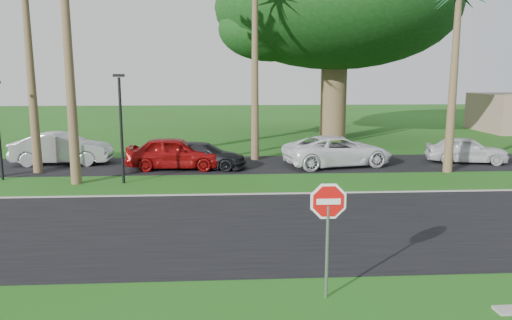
{
  "coord_description": "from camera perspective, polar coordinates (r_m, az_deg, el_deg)",
  "views": [
    {
      "loc": [
        -1.59,
        -12.81,
        4.71
      ],
      "look_at": [
        -0.58,
        3.66,
        1.8
      ],
      "focal_mm": 35.0,
      "sensor_mm": 36.0,
      "label": 1
    }
  ],
  "objects": [
    {
      "name": "car_pickup",
      "position": [
        28.34,
        22.92,
        1.05
      ],
      "size": [
        4.31,
        2.46,
        1.38
      ],
      "primitive_type": "imported",
      "rotation": [
        0.0,
        0.0,
        1.35
      ],
      "color": "silver",
      "rests_on": "ground"
    },
    {
      "name": "car_dark",
      "position": [
        24.81,
        -6.09,
        0.48
      ],
      "size": [
        4.65,
        2.8,
        1.26
      ],
      "primitive_type": "imported",
      "rotation": [
        0.0,
        0.0,
        1.32
      ],
      "color": "black",
      "rests_on": "ground"
    },
    {
      "name": "car_silver",
      "position": [
        27.56,
        -21.28,
        1.19
      ],
      "size": [
        4.97,
        1.81,
        1.63
      ],
      "primitive_type": "imported",
      "rotation": [
        0.0,
        0.0,
        1.59
      ],
      "color": "#AFB1B7",
      "rests_on": "ground"
    },
    {
      "name": "stop_sign_near",
      "position": [
        10.45,
        8.22,
        -6.42
      ],
      "size": [
        1.05,
        0.07,
        2.62
      ],
      "color": "gray",
      "rests_on": "ground"
    },
    {
      "name": "streetlight_right",
      "position": [
        21.86,
        -15.18,
        4.25
      ],
      "size": [
        0.45,
        0.25,
        4.64
      ],
      "color": "black",
      "rests_on": "ground"
    },
    {
      "name": "car_red",
      "position": [
        24.78,
        -9.28,
        0.78
      ],
      "size": [
        4.75,
        2.1,
        1.59
      ],
      "primitive_type": "imported",
      "rotation": [
        0.0,
        0.0,
        1.52
      ],
      "color": "maroon",
      "rests_on": "ground"
    },
    {
      "name": "parking_strip",
      "position": [
        25.79,
        0.08,
        -0.5
      ],
      "size": [
        120.0,
        5.0,
        0.02
      ],
      "primitive_type": "cube",
      "color": "black",
      "rests_on": "ground"
    },
    {
      "name": "car_minivan",
      "position": [
        25.59,
        9.34,
        1.0
      ],
      "size": [
        5.93,
        3.68,
        1.53
      ],
      "primitive_type": "imported",
      "rotation": [
        0.0,
        0.0,
        1.79
      ],
      "color": "white",
      "rests_on": "ground"
    },
    {
      "name": "canopy_tree",
      "position": [
        35.88,
        9.11,
        16.66
      ],
      "size": [
        16.5,
        16.5,
        13.12
      ],
      "color": "brown",
      "rests_on": "ground"
    },
    {
      "name": "ground",
      "position": [
        13.74,
        3.4,
        -10.06
      ],
      "size": [
        120.0,
        120.0,
        0.0
      ],
      "primitive_type": "plane",
      "color": "#224D13",
      "rests_on": "ground"
    },
    {
      "name": "curb",
      "position": [
        19.5,
        1.27,
        -3.89
      ],
      "size": [
        120.0,
        0.12,
        0.06
      ],
      "primitive_type": "cube",
      "color": "gray",
      "rests_on": "ground"
    },
    {
      "name": "road",
      "position": [
        15.62,
        2.51,
        -7.52
      ],
      "size": [
        120.0,
        8.0,
        0.02
      ],
      "primitive_type": "cube",
      "color": "black",
      "rests_on": "ground"
    },
    {
      "name": "utility_slab",
      "position": [
        11.55,
        26.97,
        -15.05
      ],
      "size": [
        0.56,
        0.36,
        0.06
      ],
      "primitive_type": "cube",
      "rotation": [
        0.0,
        0.0,
        0.02
      ],
      "color": "gray",
      "rests_on": "ground"
    }
  ]
}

